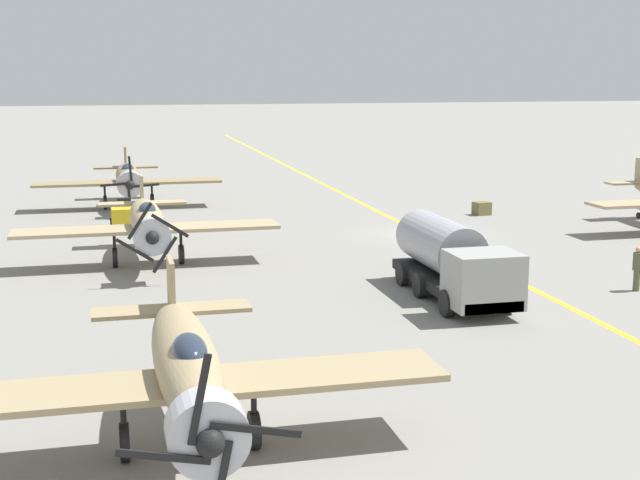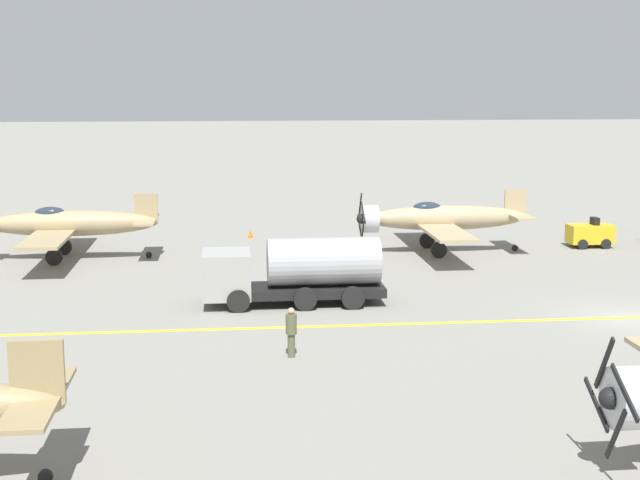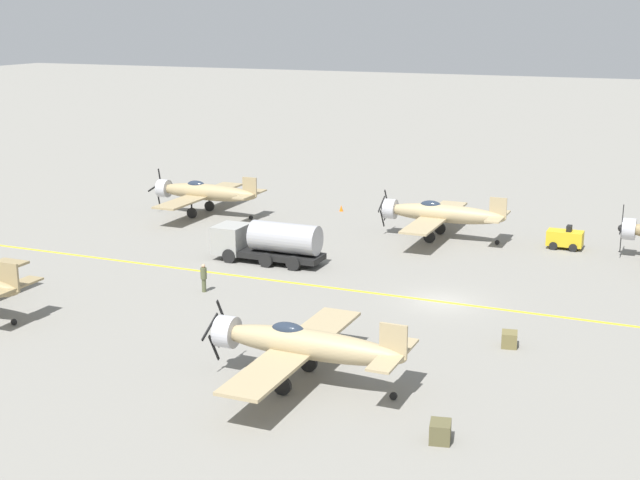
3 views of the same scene
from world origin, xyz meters
name	(u,v)px [view 2 (image 2 of 3)]	position (x,y,z in m)	size (l,w,h in m)	color
ground_plane	(626,318)	(0.00, 0.00, 0.00)	(400.00, 400.00, 0.00)	gray
taxiway_stripe	(626,318)	(0.00, 0.00, 0.00)	(0.30, 160.00, 0.01)	yellow
airplane_mid_right	(439,218)	(15.08, 4.41, 2.01)	(12.00, 9.98, 3.65)	tan
airplane_far_right	(64,224)	(15.22, 25.56, 2.01)	(12.00, 9.98, 3.78)	tan
fuel_tanker	(293,271)	(3.81, 13.72, 1.51)	(2.68, 8.00, 2.98)	black
tow_tractor	(590,234)	(15.90, -5.04, 0.79)	(1.57, 2.60, 1.79)	gold
ground_crew_walking	(291,330)	(-3.95, 14.37, 1.00)	(0.40, 0.40, 1.82)	#515638
traffic_cone	(250,234)	(21.29, 15.11, 0.28)	(0.36, 0.36, 0.55)	orange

